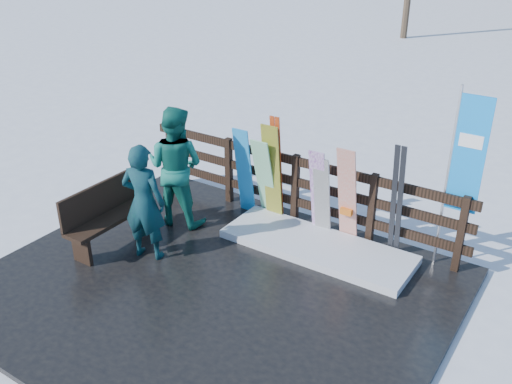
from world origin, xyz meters
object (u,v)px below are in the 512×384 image
Objects in this scene: bench at (107,213)px; snowboard_1 at (265,179)px; snowboard_4 at (322,197)px; person_back at (176,166)px; rental_flag at (463,161)px; snowboard_2 at (272,174)px; snowboard_5 at (347,197)px; person_front at (144,202)px; snowboard_3 at (318,193)px; snowboard_0 at (244,171)px.

bench is 1.03× the size of snowboard_1.
person_back is (-2.14, -0.82, 0.29)m from snowboard_4.
rental_flag reaches higher than person_back.
snowboard_2 is 1.51m from person_back.
snowboard_4 is 0.70× the size of person_back.
snowboard_1 is at bearing -180.00° from snowboard_5.
snowboard_1 is 2.04m from person_front.
snowboard_2 is 2.10m from person_front.
snowboard_3 reaches higher than snowboard_1.
snowboard_4 is 2.11m from rental_flag.
person_front is (-0.82, -1.86, 0.16)m from snowboard_1.
person_front is at bearing 94.45° from person_back.
bench is 0.58× the size of rental_flag.
rental_flag is (1.87, 0.27, 0.93)m from snowboard_4.
person_front reaches higher than snowboard_2.
person_back reaches higher than snowboard_4.
person_front is at bearing -140.32° from snowboard_5.
snowboard_1 is 0.95m from snowboard_3.
snowboard_3 is 0.76× the size of person_back.
person_back reaches higher than snowboard_3.
bench is 2.57m from snowboard_2.
snowboard_0 is 1.35m from snowboard_3.
snowboard_4 is (0.06, 0.00, -0.05)m from snowboard_3.
snowboard_2 is at bearing -174.41° from rental_flag.
snowboard_1 is 1.07× the size of snowboard_4.
snowboard_0 is 0.79× the size of person_back.
snowboard_0 is at bearing -175.31° from rental_flag.
snowboard_3 is (2.50, 1.92, 0.21)m from bench.
bench is 0.89× the size of snowboard_2.
snowboard_4 is at bearing 180.00° from snowboard_5.
bench is at bearing -128.76° from snowboard_1.
snowboard_2 is 2.88m from rental_flag.
rental_flag is (1.47, 0.27, 0.81)m from snowboard_5.
snowboard_1 is 1.43m from snowboard_5.
snowboard_4 is at bearing 36.90° from bench.
person_front is at bearing -134.61° from snowboard_4.
bench is 0.99× the size of snowboard_0.
snowboard_5 is at bearing 0.00° from snowboard_4.
bench is 0.81m from person_front.
snowboard_2 is 0.83m from snowboard_3.
snowboard_1 is 1.42m from person_back.
person_front reaches higher than snowboard_4.
snowboard_1 is at bearing -129.66° from person_front.
person_front is at bearing 4.65° from bench.
snowboard_0 is 1.92m from person_front.
person_front is at bearing -117.15° from snowboard_2.
person_front is 0.90× the size of person_back.
bench is 1.10× the size of snowboard_4.
snowboard_0 is 0.93× the size of snowboard_5.
bench is 3.16m from snowboard_3.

